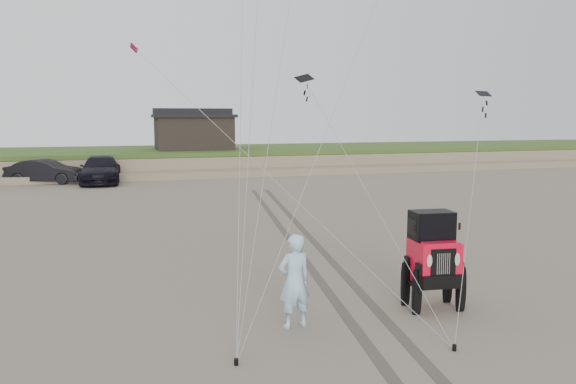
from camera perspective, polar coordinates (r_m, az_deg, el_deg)
The scene contains 10 objects.
ground at distance 11.38m, azimuth 5.44°, elevation -15.03°, with size 160.00×160.00×0.00m, color #6B6054.
dune_ridge at distance 47.50m, azimuth -12.01°, elevation 3.18°, with size 160.00×14.25×1.73m.
cabin at distance 47.10m, azimuth -9.60°, elevation 6.15°, with size 6.40×5.40×3.35m.
truck_b at distance 40.49m, azimuth -23.46°, elevation 1.93°, with size 1.69×4.85×1.60m, color black.
truck_c at distance 39.48m, azimuth -18.51°, elevation 2.17°, with size 2.48×6.11×1.77m, color black.
jeep at distance 13.35m, azimuth 14.54°, elevation -7.73°, with size 2.08×4.83×1.80m, color red, non-canonical shape.
man at distance 11.81m, azimuth 0.65°, elevation -9.02°, with size 0.73×0.48×1.99m, color #96CAE8.
stake_main at distance 10.45m, azimuth -5.29°, elevation -16.81°, with size 0.08×0.08×0.12m, color black.
stake_aux at distance 11.42m, azimuth 16.55°, elevation -14.93°, with size 0.08×0.08×0.12m, color black.
tire_tracks at distance 19.21m, azimuth 1.88°, elevation -5.53°, with size 5.22×29.74×0.01m.
Camera 1 is at (-4.04, -9.70, 4.38)m, focal length 35.00 mm.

